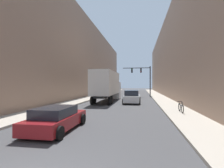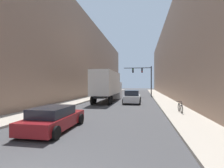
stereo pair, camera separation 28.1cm
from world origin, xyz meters
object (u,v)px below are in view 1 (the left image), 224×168
at_px(traffic_signal_gantry, 144,76).
at_px(parked_bicycle, 181,108).
at_px(sedan_car, 56,119).
at_px(semi_truck, 108,85).
at_px(suv_car, 132,97).

bearing_deg(traffic_signal_gantry, parked_bicycle, -82.17).
height_order(sedan_car, traffic_signal_gantry, traffic_signal_gantry).
bearing_deg(semi_truck, suv_car, -28.34).
distance_m(semi_truck, sedan_car, 16.11).
height_order(suv_car, parked_bicycle, suv_car).
xyz_separation_m(suv_car, parked_bicycle, (4.45, -7.63, -0.26)).
xyz_separation_m(suv_car, traffic_signal_gantry, (1.69, 12.44, 3.34)).
relative_size(sedan_car, suv_car, 1.00).
xyz_separation_m(sedan_car, parked_bicycle, (7.82, 6.45, -0.09)).
distance_m(sedan_car, suv_car, 14.48).
relative_size(suv_car, traffic_signal_gantry, 0.74).
relative_size(suv_car, parked_bicycle, 2.43).
relative_size(semi_truck, traffic_signal_gantry, 1.94).
relative_size(sedan_car, parked_bicycle, 2.43).
height_order(sedan_car, parked_bicycle, sedan_car).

